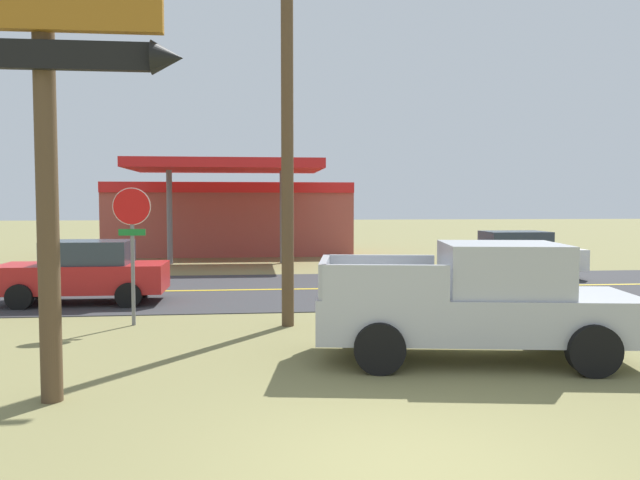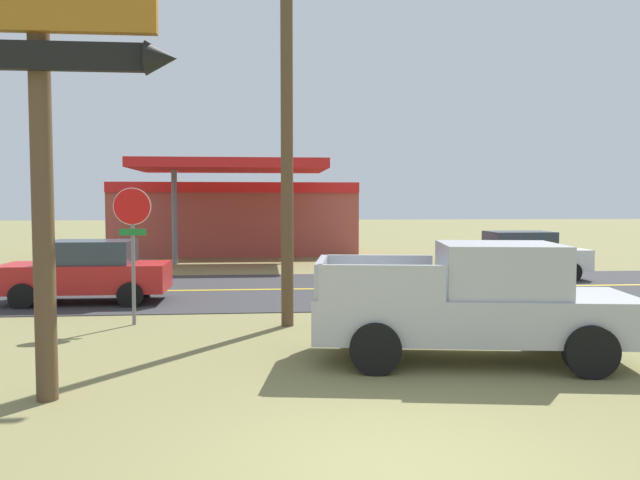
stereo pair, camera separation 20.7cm
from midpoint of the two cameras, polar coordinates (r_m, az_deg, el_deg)
ground_plane at (r=6.72m, az=7.56°, el=-19.74°), size 180.00×180.00×0.00m
road_asphalt at (r=19.25m, az=-1.05°, el=-4.45°), size 140.00×8.00×0.02m
road_centre_line at (r=19.25m, az=-1.05°, el=-4.41°), size 126.00×0.20×0.01m
motel_sign at (r=9.20m, az=-23.16°, el=17.27°), size 3.33×0.54×6.95m
stop_sign at (r=14.12m, az=-16.05°, el=0.79°), size 0.80×0.08×2.95m
utility_pole at (r=13.69m, az=-2.55°, el=13.84°), size 1.89×0.26×9.63m
gas_station at (r=33.19m, az=-7.31°, el=2.17°), size 12.00×11.50×4.40m
pickup_silver_parked_on_lawn at (r=10.96m, az=14.27°, el=-5.49°), size 5.44×2.83×1.96m
car_white_near_lane at (r=22.94m, az=17.90°, el=-1.28°), size 4.20×2.00×1.64m
car_red_mid_lane at (r=17.69m, az=-19.80°, el=-2.67°), size 4.20×2.00×1.64m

